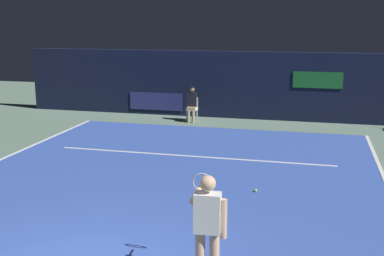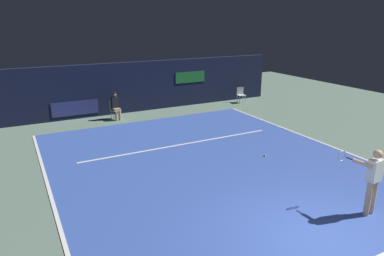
% 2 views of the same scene
% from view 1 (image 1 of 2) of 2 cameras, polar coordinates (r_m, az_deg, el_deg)
% --- Properties ---
extents(ground_plane, '(32.36, 32.36, 0.00)m').
position_cam_1_polar(ground_plane, '(11.84, -2.53, -6.04)').
color(ground_plane, slate).
extents(court_surface, '(10.14, 11.86, 0.01)m').
position_cam_1_polar(court_surface, '(11.84, -2.53, -6.01)').
color(court_surface, '#3856B2').
rests_on(court_surface, ground).
extents(line_service, '(7.91, 0.10, 0.01)m').
position_cam_1_polar(line_service, '(13.75, -0.05, -3.32)').
color(line_service, white).
rests_on(line_service, court_surface).
extents(back_wall, '(16.82, 0.33, 2.60)m').
position_cam_1_polar(back_wall, '(19.15, 4.28, 5.06)').
color(back_wall, '#141933').
rests_on(back_wall, ground).
extents(tennis_player, '(0.67, 0.93, 1.73)m').
position_cam_1_polar(tennis_player, '(6.83, 1.83, -11.42)').
color(tennis_player, '#DBAD89').
rests_on(tennis_player, ground).
extents(line_judge_on_chair, '(0.48, 0.56, 1.32)m').
position_cam_1_polar(line_judge_on_chair, '(18.43, -0.03, 2.88)').
color(line_judge_on_chair, white).
rests_on(line_judge_on_chair, ground).
extents(tennis_ball, '(0.07, 0.07, 0.07)m').
position_cam_1_polar(tennis_ball, '(11.05, 7.46, -7.26)').
color(tennis_ball, '#CCE033').
rests_on(tennis_ball, court_surface).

